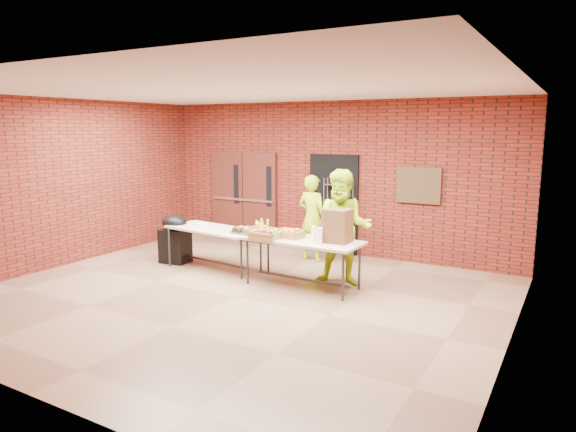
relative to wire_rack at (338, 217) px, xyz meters
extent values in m
cube|color=brown|center=(-0.27, -3.32, -0.83)|extent=(8.00, 7.00, 0.04)
cube|color=silver|center=(-0.27, -3.32, 2.41)|extent=(8.00, 7.00, 0.04)
cube|color=maroon|center=(-0.27, 0.20, 0.79)|extent=(8.00, 0.04, 3.20)
cube|color=maroon|center=(-0.27, -6.84, 0.79)|extent=(8.00, 0.04, 3.20)
cube|color=maroon|center=(-4.29, -3.32, 0.79)|extent=(0.04, 7.00, 3.20)
cube|color=maroon|center=(3.75, -3.32, 0.79)|extent=(0.04, 7.00, 3.20)
cube|color=#471714|center=(-2.92, 0.12, 0.24)|extent=(0.88, 0.08, 2.10)
cube|color=#471714|center=(-2.02, 0.12, 0.24)|extent=(0.88, 0.08, 2.10)
cube|color=black|center=(-2.64, 0.07, 0.54)|extent=(0.12, 0.02, 0.90)
cube|color=black|center=(-1.74, 0.07, 0.54)|extent=(0.12, 0.02, 0.90)
cube|color=silver|center=(-2.47, 0.06, 0.19)|extent=(1.70, 0.04, 0.05)
cube|color=black|center=(-0.17, 0.14, 0.24)|extent=(1.10, 0.06, 2.10)
cube|color=#43311B|center=(1.63, 0.13, 0.74)|extent=(0.85, 0.04, 0.70)
cube|color=#BDA990|center=(-1.58, -2.14, -0.05)|extent=(1.98, 1.02, 0.04)
cube|color=#2E2E33|center=(-1.58, -2.14, -0.68)|extent=(1.68, 0.25, 0.03)
cylinder|color=#2E2E33|center=(-2.42, -1.82, -0.44)|extent=(0.04, 0.04, 0.74)
cylinder|color=#2E2E33|center=(-0.74, -1.82, -0.44)|extent=(0.04, 0.04, 0.74)
cylinder|color=#2E2E33|center=(-2.42, -2.45, -0.44)|extent=(0.04, 0.04, 0.74)
cylinder|color=#2E2E33|center=(-0.74, -2.45, -0.44)|extent=(0.04, 0.04, 0.74)
cube|color=#BDA990|center=(0.41, -2.32, -0.02)|extent=(2.02, 0.90, 0.04)
cube|color=#2E2E33|center=(0.41, -2.32, -0.68)|extent=(1.77, 0.10, 0.03)
cylinder|color=#2E2E33|center=(-0.47, -1.98, -0.42)|extent=(0.04, 0.04, 0.77)
cylinder|color=#2E2E33|center=(1.30, -1.98, -0.42)|extent=(0.04, 0.04, 0.77)
cylinder|color=#2E2E33|center=(-0.47, -2.65, -0.42)|extent=(0.04, 0.04, 0.77)
cylinder|color=#2E2E33|center=(1.30, -2.65, -0.42)|extent=(0.04, 0.04, 0.77)
cube|color=#AB7B45|center=(-0.36, -2.40, 0.05)|extent=(0.49, 0.38, 0.08)
cube|color=#AB7B45|center=(0.13, -2.29, 0.04)|extent=(0.47, 0.37, 0.07)
cube|color=#AB7B45|center=(-0.16, -2.54, 0.04)|extent=(0.49, 0.38, 0.08)
cylinder|color=#165525|center=(-0.91, -2.19, -0.02)|extent=(0.42, 0.42, 0.02)
cube|color=white|center=(-1.92, -2.12, 0.00)|extent=(0.19, 0.13, 0.06)
cube|color=brown|center=(1.00, -2.23, 0.28)|extent=(0.41, 0.37, 0.54)
cylinder|color=white|center=(0.76, -2.42, 0.13)|extent=(0.08, 0.08, 0.24)
cylinder|color=white|center=(0.81, -2.49, 0.14)|extent=(0.09, 0.09, 0.26)
cylinder|color=white|center=(0.64, -2.35, 0.14)|extent=(0.09, 0.09, 0.26)
cube|color=black|center=(-2.54, -2.16, -0.48)|extent=(0.58, 0.50, 0.67)
ellipsoid|color=black|center=(-2.54, -2.16, 0.00)|extent=(0.57, 0.51, 0.29)
imported|color=#ADD317|center=(-0.26, -0.66, 0.06)|extent=(0.68, 0.49, 1.73)
imported|color=#ADD317|center=(0.94, -1.86, 0.17)|extent=(1.12, 0.97, 1.96)
camera|label=1|loc=(4.35, -9.64, 1.82)|focal=32.00mm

